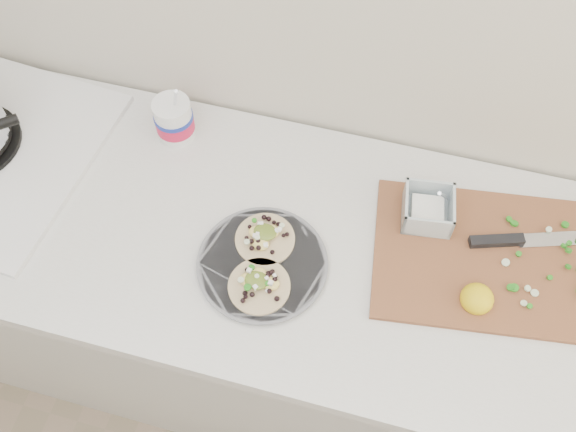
# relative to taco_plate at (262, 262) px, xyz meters

# --- Properties ---
(counter) EXTENTS (2.44, 0.66, 0.90)m
(counter) POSITION_rel_taco_plate_xyz_m (-0.10, 0.09, -0.47)
(counter) COLOR beige
(counter) RESTS_ON ground
(taco_plate) EXTENTS (0.28, 0.28, 0.04)m
(taco_plate) POSITION_rel_taco_plate_xyz_m (0.00, 0.00, 0.00)
(taco_plate) COLOR slate
(taco_plate) RESTS_ON counter
(tub) EXTENTS (0.09, 0.09, 0.21)m
(tub) POSITION_rel_taco_plate_xyz_m (-0.30, 0.29, 0.05)
(tub) COLOR white
(tub) RESTS_ON counter
(cutboard) EXTENTS (0.53, 0.40, 0.08)m
(cutboard) POSITION_rel_taco_plate_xyz_m (0.46, 0.15, 0.00)
(cutboard) COLOR brown
(cutboard) RESTS_ON counter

